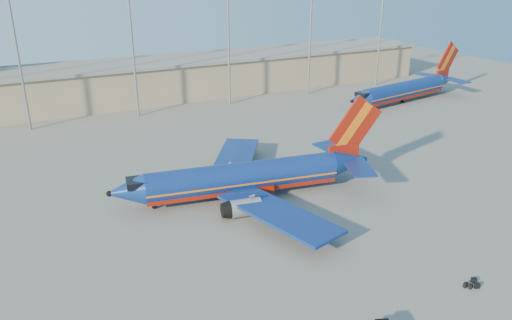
# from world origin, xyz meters

# --- Properties ---
(ground) EXTENTS (220.00, 220.00, 0.00)m
(ground) POSITION_xyz_m (0.00, 0.00, 0.00)
(ground) COLOR slate
(ground) RESTS_ON ground
(terminal_building) EXTENTS (122.00, 16.00, 8.50)m
(terminal_building) POSITION_xyz_m (10.00, 58.00, 4.32)
(terminal_building) COLOR gray
(terminal_building) RESTS_ON ground
(light_mast_row) EXTENTS (101.60, 1.60, 28.65)m
(light_mast_row) POSITION_xyz_m (5.00, 46.00, 17.55)
(light_mast_row) COLOR gray
(light_mast_row) RESTS_ON ground
(aircraft_main) EXTENTS (36.19, 34.55, 12.31)m
(aircraft_main) POSITION_xyz_m (-1.53, 2.66, 2.63)
(aircraft_main) COLOR navy
(aircraft_main) RESTS_ON ground
(aircraft_second) EXTENTS (34.95, 13.82, 11.90)m
(aircraft_second) POSITION_xyz_m (50.22, 30.32, 2.73)
(aircraft_second) COLOR navy
(aircraft_second) RESTS_ON ground
(luggage_pile) EXTENTS (1.93, 1.33, 0.50)m
(luggage_pile) POSITION_xyz_m (8.57, -24.52, 0.22)
(luggage_pile) COLOR black
(luggage_pile) RESTS_ON ground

